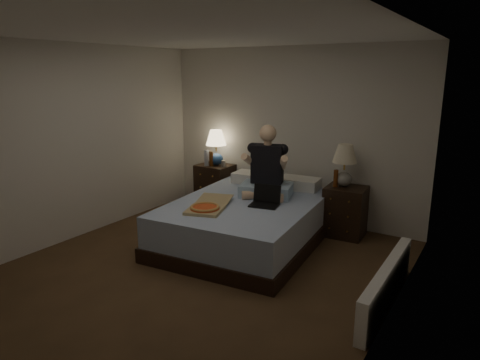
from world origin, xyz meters
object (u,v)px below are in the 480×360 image
Objects in this scene: laptop at (264,197)px; soda_can at (223,164)px; nightstand_right at (345,211)px; nightstand_left at (216,186)px; bed at (246,222)px; radiator at (386,285)px; lamp_right at (344,165)px; lamp_left at (216,148)px; person at (267,161)px; beer_bottle_right at (336,178)px; beer_bottle_left at (211,159)px; water_bottle at (206,158)px; pizza_box at (205,208)px.

soda_can is at bearing 130.06° from laptop.
nightstand_left is at bearing 173.31° from nightstand_right.
radiator is (1.90, -0.60, -0.08)m from bed.
lamp_left is at bearing 177.84° from lamp_right.
beer_bottle_right is at bearing 17.42° from person.
beer_bottle_left reaches higher than beer_bottle_right.
laptop is at bearing -128.84° from nightstand_right.
nightstand_right is 2.04m from soda_can.
pizza_box is at bearing -54.08° from water_bottle.
pizza_box is (1.00, -1.65, -0.38)m from lamp_left.
person is at bearing -21.84° from water_bottle.
laptop reaches higher than nightstand_left.
soda_can is 1.67m from laptop.
lamp_right is (-0.06, 0.04, 0.61)m from nightstand_right.
laptop is at bearing -15.81° from bed.
person reaches higher than nightstand_left.
nightstand_left reaches higher than bed.
lamp_right is 0.74× the size of pizza_box.
radiator is (1.81, -0.95, -0.82)m from person.
pizza_box is at bearing -56.43° from beer_bottle_left.
beer_bottle_left reaches higher than radiator.
radiator is at bearing -25.23° from water_bottle.
beer_bottle_right is 0.14× the size of radiator.
lamp_left is 2.43× the size of beer_bottle_left.
lamp_right is (2.12, -0.08, -0.03)m from lamp_left.
bed is 9.63× the size of beer_bottle_left.
nightstand_right is at bearing -3.05° from lamp_left.
bed is at bearing -120.61° from person.
pizza_box is at bearing -142.66° from laptop.
water_bottle is at bearing -163.58° from beer_bottle_left.
laptop is 0.74m from pizza_box.
lamp_left is at bearing 173.28° from nightstand_right.
pizza_box is (-0.29, -0.96, -0.42)m from person.
nightstand_right reaches higher than bed.
laptop is (1.50, -1.10, 0.32)m from nightstand_left.
beer_bottle_right is (0.84, 0.87, 0.50)m from bed.
water_bottle reaches higher than radiator.
laptop is (1.30, -1.03, -0.07)m from soda_can.
bed is 1.60m from nightstand_left.
soda_can reaches higher than nightstand_left.
lamp_left is at bearing 152.11° from radiator.
beer_bottle_left is (-0.02, -0.11, -0.17)m from lamp_left.
lamp_left is 1.97m from pizza_box.
nightstand_left is 0.63m from lamp_left.
nightstand_right is at bearing 34.39° from pizza_box.
lamp_right is 1.95m from soda_can.
nightstand_left is 1.95m from pizza_box.
beer_bottle_left is 2.06m from beer_bottle_right.
laptop is at bearing -38.41° from soda_can.
bed is 1.68m from water_bottle.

